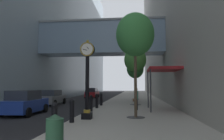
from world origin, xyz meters
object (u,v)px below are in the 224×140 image
bollard_second (72,110)px  bollard_fourth (91,103)px  bollard_sixth (101,99)px  car_grey_mid (51,98)px  pedestrian_walking (136,98)px  street_tree_near (135,35)px  street_tree_mid_far (135,69)px  car_red_far (92,93)px  street_tree_mid_near (135,60)px  trash_bin (55,131)px  bollard_nearest (54,117)px  street_clock (87,75)px  bollard_fifth (97,101)px  car_blue_near (25,103)px

bollard_second → bollard_fourth: (0.00, 4.75, 0.00)m
bollard_sixth → car_grey_mid: (-5.63, 1.48, 0.00)m
bollard_fourth → pedestrian_walking: size_ratio=0.69×
bollard_fourth → street_tree_near: bearing=-38.8°
street_tree_mid_far → car_red_far: street_tree_mid_far is taller
bollard_fourth → bollard_sixth: size_ratio=1.00×
street_tree_mid_near → pedestrian_walking: size_ratio=3.32×
car_grey_mid → trash_bin: bearing=-67.3°
bollard_nearest → bollard_second: 2.38m
bollard_nearest → trash_bin: bearing=-68.1°
trash_bin → street_tree_mid_far: bearing=84.2°
street_clock → bollard_fifth: (-0.51, 5.88, -1.89)m
pedestrian_walking → street_tree_near: bearing=-90.5°
bollard_fifth → bollard_sixth: (0.00, 2.38, 0.00)m
bollard_fifth → bollard_sixth: size_ratio=1.00×
bollard_fifth → car_red_far: (-3.97, 17.14, 0.04)m
bollard_fifth → bollard_second: bearing=-90.0°
street_tree_near → street_tree_mid_near: street_tree_near is taller
bollard_second → car_blue_near: size_ratio=0.30×
bollard_second → car_blue_near: car_blue_near is taller
bollard_sixth → car_blue_near: car_blue_near is taller
car_grey_mid → car_red_far: bearing=82.9°
street_tree_mid_far → car_grey_mid: size_ratio=1.34×
street_tree_near → car_red_far: size_ratio=1.56×
street_tree_mid_far → trash_bin: 24.19m
street_tree_mid_near → street_tree_mid_far: (0.00, 8.56, -0.19)m
bollard_nearest → street_tree_near: bearing=53.6°
bollard_nearest → bollard_second: same height
street_tree_near → bollard_second: bearing=-147.6°
car_blue_near → street_tree_mid_far: bearing=63.4°
street_tree_mid_far → street_tree_mid_near: bearing=-90.0°
bollard_nearest → trash_bin: 2.36m
bollard_second → street_tree_near: 5.87m
bollard_second → car_red_far: size_ratio=0.30×
street_clock → car_grey_mid: (-6.15, 9.74, -1.89)m
car_grey_mid → bollard_nearest: bearing=-67.1°
street_tree_mid_near → street_tree_mid_far: size_ratio=1.02×
bollard_fifth → trash_bin: bollard_fifth is taller
street_tree_near → street_tree_mid_far: street_tree_near is taller
street_tree_mid_near → car_blue_near: size_ratio=1.45×
street_tree_near → car_grey_mid: 13.34m
street_tree_near → street_tree_mid_far: (0.00, 17.12, -0.69)m
bollard_second → bollard_sixth: same height
trash_bin → street_tree_near: bearing=70.0°
bollard_sixth → trash_bin: (0.88, -14.06, -0.10)m
bollard_nearest → street_tree_near: (3.30, 4.47, 4.38)m
bollard_second → trash_bin: bearing=-79.1°
bollard_fifth → trash_bin: 11.72m
bollard_fourth → car_blue_near: car_blue_near is taller
street_tree_mid_near → bollard_sixth: bearing=-160.8°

